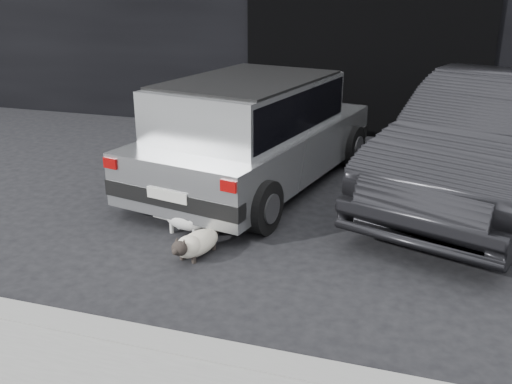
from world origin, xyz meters
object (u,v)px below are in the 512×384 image
(cat_white, at_px, (189,219))
(silver_hatchback, at_px, (253,128))
(second_car, at_px, (491,140))
(cat_siamese, at_px, (195,244))

(cat_white, bearing_deg, silver_hatchback, -171.87)
(second_car, xyz_separation_m, cat_white, (-2.98, -1.99, -0.58))
(cat_white, bearing_deg, cat_siamese, 43.54)
(second_car, height_order, cat_siamese, second_car)
(silver_hatchback, bearing_deg, cat_white, -83.97)
(silver_hatchback, height_order, cat_siamese, silver_hatchback)
(second_car, distance_m, cat_white, 3.63)
(second_car, bearing_deg, cat_siamese, -119.45)
(silver_hatchback, bearing_deg, second_car, 18.07)
(silver_hatchback, relative_size, cat_siamese, 4.93)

